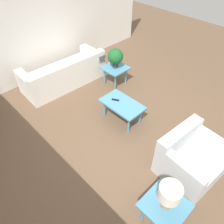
{
  "coord_description": "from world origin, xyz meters",
  "views": [
    {
      "loc": [
        -2.12,
        2.37,
        3.43
      ],
      "look_at": [
        0.11,
        0.19,
        0.55
      ],
      "focal_mm": 35.0,
      "sensor_mm": 36.0,
      "label": 1
    }
  ],
  "objects_px": {
    "sofa": "(64,75)",
    "table_lamp": "(169,194)",
    "side_table_lamp": "(164,207)",
    "potted_plant": "(115,57)",
    "coffee_table": "(122,106)",
    "side_table_plant": "(115,69)",
    "armchair": "(190,159)"
  },
  "relations": [
    {
      "from": "sofa",
      "to": "potted_plant",
      "type": "xyz_separation_m",
      "value": [
        -0.91,
        -0.97,
        0.5
      ]
    },
    {
      "from": "potted_plant",
      "to": "side_table_plant",
      "type": "bearing_deg",
      "value": 0.0
    },
    {
      "from": "armchair",
      "to": "coffee_table",
      "type": "distance_m",
      "value": 1.71
    },
    {
      "from": "sofa",
      "to": "table_lamp",
      "type": "relative_size",
      "value": 4.8
    },
    {
      "from": "sofa",
      "to": "coffee_table",
      "type": "relative_size",
      "value": 2.39
    },
    {
      "from": "side_table_plant",
      "to": "potted_plant",
      "type": "relative_size",
      "value": 1.16
    },
    {
      "from": "armchair",
      "to": "side_table_lamp",
      "type": "distance_m",
      "value": 1.06
    },
    {
      "from": "potted_plant",
      "to": "table_lamp",
      "type": "height_order",
      "value": "potted_plant"
    },
    {
      "from": "side_table_lamp",
      "to": "table_lamp",
      "type": "distance_m",
      "value": 0.37
    },
    {
      "from": "armchair",
      "to": "potted_plant",
      "type": "bearing_deg",
      "value": 75.32
    },
    {
      "from": "sofa",
      "to": "armchair",
      "type": "relative_size",
      "value": 2.07
    },
    {
      "from": "sofa",
      "to": "coffee_table",
      "type": "bearing_deg",
      "value": 94.9
    },
    {
      "from": "sofa",
      "to": "potted_plant",
      "type": "distance_m",
      "value": 1.42
    },
    {
      "from": "coffee_table",
      "to": "potted_plant",
      "type": "xyz_separation_m",
      "value": [
        1.08,
        -0.88,
        0.39
      ]
    },
    {
      "from": "coffee_table",
      "to": "potted_plant",
      "type": "height_order",
      "value": "potted_plant"
    },
    {
      "from": "sofa",
      "to": "coffee_table",
      "type": "xyz_separation_m",
      "value": [
        -2.0,
        -0.09,
        0.11
      ]
    },
    {
      "from": "side_table_lamp",
      "to": "side_table_plant",
      "type": "bearing_deg",
      "value": -34.14
    },
    {
      "from": "side_table_plant",
      "to": "sofa",
      "type": "bearing_deg",
      "value": 46.71
    },
    {
      "from": "sofa",
      "to": "side_table_lamp",
      "type": "distance_m",
      "value": 4.05
    },
    {
      "from": "armchair",
      "to": "potted_plant",
      "type": "relative_size",
      "value": 2.1
    },
    {
      "from": "coffee_table",
      "to": "side_table_plant",
      "type": "bearing_deg",
      "value": -38.99
    },
    {
      "from": "side_table_plant",
      "to": "side_table_lamp",
      "type": "bearing_deg",
      "value": 145.86
    },
    {
      "from": "sofa",
      "to": "side_table_plant",
      "type": "height_order",
      "value": "sofa"
    },
    {
      "from": "sofa",
      "to": "armchair",
      "type": "distance_m",
      "value": 3.7
    },
    {
      "from": "coffee_table",
      "to": "side_table_lamp",
      "type": "xyz_separation_m",
      "value": [
        -1.91,
        1.15,
        0.03
      ]
    },
    {
      "from": "side_table_lamp",
      "to": "potted_plant",
      "type": "relative_size",
      "value": 1.16
    },
    {
      "from": "armchair",
      "to": "coffee_table",
      "type": "height_order",
      "value": "armchair"
    },
    {
      "from": "armchair",
      "to": "side_table_plant",
      "type": "bearing_deg",
      "value": 75.32
    },
    {
      "from": "side_table_lamp",
      "to": "potted_plant",
      "type": "height_order",
      "value": "potted_plant"
    },
    {
      "from": "sofa",
      "to": "table_lamp",
      "type": "bearing_deg",
      "value": 77.13
    },
    {
      "from": "coffee_table",
      "to": "table_lamp",
      "type": "bearing_deg",
      "value": 148.9
    },
    {
      "from": "armchair",
      "to": "side_table_lamp",
      "type": "relative_size",
      "value": 1.81
    }
  ]
}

